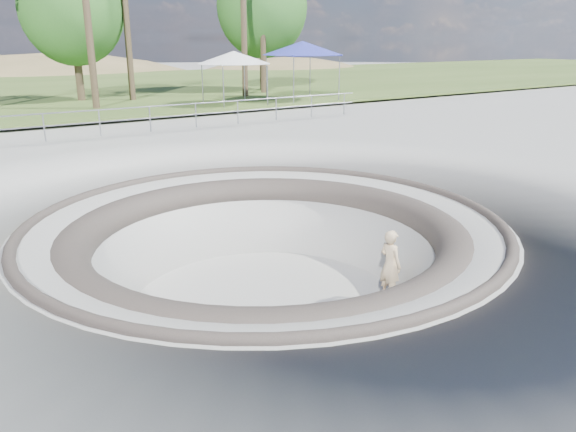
# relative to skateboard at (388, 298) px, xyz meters

# --- Properties ---
(ground) EXTENTS (180.00, 180.00, 0.00)m
(ground) POSITION_rel_skateboard_xyz_m (-2.28, 1.54, 1.83)
(ground) COLOR #A1A19C
(ground) RESTS_ON ground
(skate_bowl) EXTENTS (14.00, 14.00, 4.10)m
(skate_bowl) POSITION_rel_skateboard_xyz_m (-2.28, 1.54, -0.00)
(skate_bowl) COLOR #A1A19C
(skate_bowl) RESTS_ON ground
(grass_strip) EXTENTS (180.00, 36.00, 0.12)m
(grass_strip) POSITION_rel_skateboard_xyz_m (-2.28, 35.54, 2.05)
(grass_strip) COLOR #3C5421
(grass_strip) RESTS_ON ground
(distant_hills) EXTENTS (103.20, 45.00, 28.60)m
(distant_hills) POSITION_rel_skateboard_xyz_m (1.50, 58.71, -5.19)
(distant_hills) COLOR brown
(distant_hills) RESTS_ON ground
(safety_railing) EXTENTS (25.00, 0.06, 1.03)m
(safety_railing) POSITION_rel_skateboard_xyz_m (-2.28, 13.54, 2.52)
(safety_railing) COLOR gray
(safety_railing) RESTS_ON ground
(skateboard) EXTENTS (0.91, 0.26, 0.09)m
(skateboard) POSITION_rel_skateboard_xyz_m (0.00, 0.00, 0.00)
(skateboard) COLOR #9C603E
(skateboard) RESTS_ON ground
(skater) EXTENTS (0.40, 0.59, 1.61)m
(skater) POSITION_rel_skateboard_xyz_m (-0.00, 0.00, 0.82)
(skater) COLOR beige
(skater) RESTS_ON skateboard
(canopy_white) EXTENTS (5.61, 5.61, 2.83)m
(canopy_white) POSITION_rel_skateboard_xyz_m (6.86, 19.54, 4.58)
(canopy_white) COLOR gray
(canopy_white) RESTS_ON ground
(canopy_blue) EXTENTS (6.60, 6.60, 3.34)m
(canopy_blue) POSITION_rel_skateboard_xyz_m (11.42, 19.54, 5.03)
(canopy_blue) COLOR gray
(canopy_blue) RESTS_ON ground
(bushy_tree_mid) EXTENTS (5.80, 5.28, 8.37)m
(bushy_tree_mid) POSITION_rel_skateboard_xyz_m (0.34, 26.39, 7.19)
(bushy_tree_mid) COLOR brown
(bushy_tree_mid) RESTS_ON ground
(bushy_tree_right) EXTENTS (6.34, 5.77, 9.15)m
(bushy_tree_right) POSITION_rel_skateboard_xyz_m (13.02, 26.61, 7.67)
(bushy_tree_right) COLOR brown
(bushy_tree_right) RESTS_ON ground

